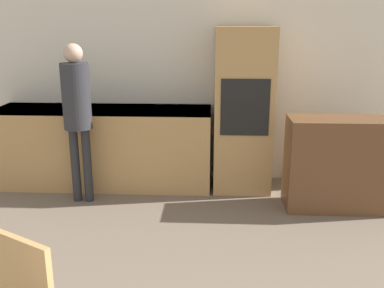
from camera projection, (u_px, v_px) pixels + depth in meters
name	position (u px, v px, depth m)	size (l,w,h in m)	color
wall_back	(204.00, 72.00, 5.01)	(6.41, 0.05, 2.60)	silver
kitchen_counter	(105.00, 146.00, 4.96)	(2.44, 0.60, 0.92)	tan
oven_unit	(243.00, 111.00, 4.77)	(0.64, 0.59, 1.82)	tan
sideboard	(341.00, 164.00, 4.34)	(1.10, 0.45, 0.95)	brown
person_standing	(77.00, 105.00, 4.35)	(0.29, 0.29, 1.66)	#262628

